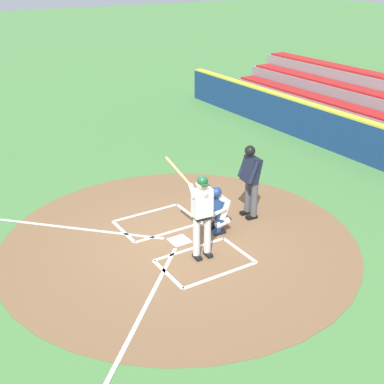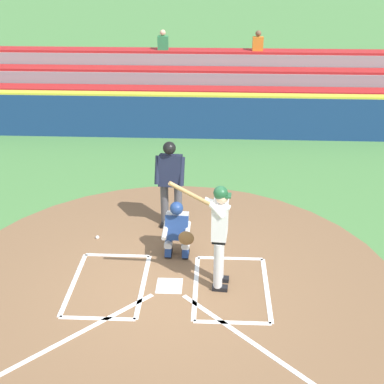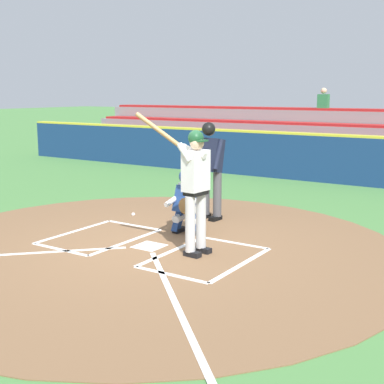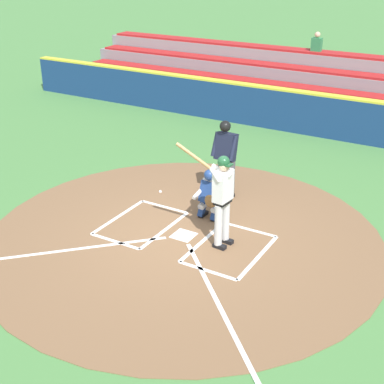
{
  "view_description": "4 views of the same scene",
  "coord_description": "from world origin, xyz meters",
  "px_view_note": "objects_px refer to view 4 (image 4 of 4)",
  "views": [
    {
      "loc": [
        -8.79,
        5.14,
        5.82
      ],
      "look_at": [
        -0.2,
        -0.21,
        1.25
      ],
      "focal_mm": 48.28,
      "sensor_mm": 36.0,
      "label": 1
    },
    {
      "loc": [
        -0.73,
        7.29,
        5.34
      ],
      "look_at": [
        -0.33,
        -1.2,
        1.22
      ],
      "focal_mm": 49.04,
      "sensor_mm": 36.0,
      "label": 2
    },
    {
      "loc": [
        -4.95,
        6.36,
        2.41
      ],
      "look_at": [
        -0.42,
        -0.6,
        0.83
      ],
      "focal_mm": 49.39,
      "sensor_mm": 36.0,
      "label": 3
    },
    {
      "loc": [
        -5.02,
        8.23,
        5.42
      ],
      "look_at": [
        -0.03,
        -0.29,
        0.87
      ],
      "focal_mm": 50.92,
      "sensor_mm": 36.0,
      "label": 4
    }
  ],
  "objects_px": {
    "catcher": "(210,193)",
    "baseball": "(160,192)",
    "plate_umpire": "(226,154)",
    "batter": "(222,195)"
  },
  "relations": [
    {
      "from": "catcher",
      "to": "baseball",
      "type": "distance_m",
      "value": 1.8
    },
    {
      "from": "catcher",
      "to": "plate_umpire",
      "type": "xyz_separation_m",
      "value": [
        0.21,
        -1.11,
        0.49
      ]
    },
    {
      "from": "plate_umpire",
      "to": "baseball",
      "type": "height_order",
      "value": "plate_umpire"
    },
    {
      "from": "baseball",
      "to": "plate_umpire",
      "type": "bearing_deg",
      "value": -157.74
    },
    {
      "from": "batter",
      "to": "baseball",
      "type": "relative_size",
      "value": 28.76
    },
    {
      "from": "catcher",
      "to": "baseball",
      "type": "xyz_separation_m",
      "value": [
        1.63,
        -0.53,
        -0.55
      ]
    },
    {
      "from": "catcher",
      "to": "plate_umpire",
      "type": "distance_m",
      "value": 1.23
    },
    {
      "from": "plate_umpire",
      "to": "baseball",
      "type": "relative_size",
      "value": 25.2
    },
    {
      "from": "plate_umpire",
      "to": "baseball",
      "type": "bearing_deg",
      "value": 22.26
    },
    {
      "from": "catcher",
      "to": "baseball",
      "type": "height_order",
      "value": "catcher"
    }
  ]
}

